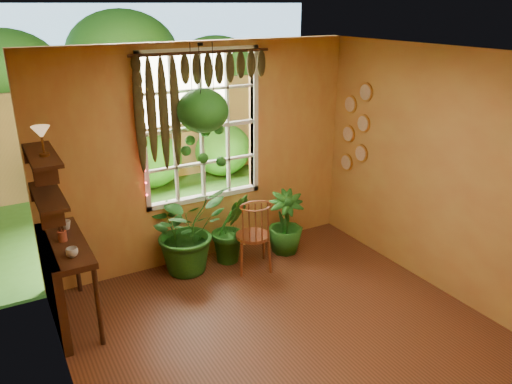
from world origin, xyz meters
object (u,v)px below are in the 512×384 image
Objects in this scene: potted_plant_mid at (231,228)px; hanging_basket at (203,117)px; counter_ledge at (57,276)px; windsor_chair at (253,245)px; potted_plant_left at (187,229)px.

hanging_basket reaches higher than potted_plant_mid.
windsor_chair is at bearing 0.63° from counter_ledge.
counter_ledge is at bearing -166.30° from hanging_basket.
potted_plant_left is 1.37m from hanging_basket.
potted_plant_mid is (0.57, -0.06, -0.09)m from potted_plant_left.
hanging_basket is (1.84, 0.45, 1.33)m from counter_ledge.
hanging_basket is at bearing 152.70° from windsor_chair.
hanging_basket is at bearing 159.86° from potted_plant_mid.
windsor_chair is at bearing -65.91° from potted_plant_mid.
counter_ledge is at bearing -161.58° from windsor_chair.
potted_plant_mid is (2.11, 0.35, -0.10)m from counter_ledge.
potted_plant_mid is (-0.14, 0.32, 0.13)m from windsor_chair.
windsor_chair reaches higher than potted_plant_mid.
potted_plant_left reaches higher than counter_ledge.
windsor_chair is at bearing -45.09° from hanging_basket.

